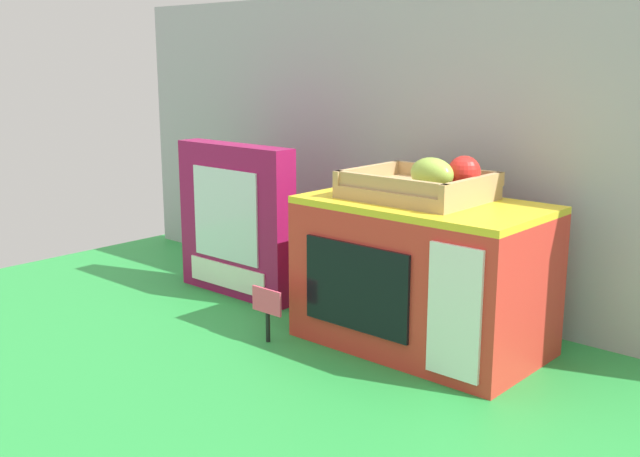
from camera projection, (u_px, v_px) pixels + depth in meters
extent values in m
plane|color=green|center=(340.00, 318.00, 1.49)|extent=(1.70, 1.70, 0.00)
cube|color=#A0A3A8|center=(403.00, 149.00, 1.56)|extent=(1.61, 0.03, 0.63)
cube|color=red|center=(422.00, 278.00, 1.33)|extent=(0.42, 0.24, 0.25)
cube|color=yellow|center=(425.00, 205.00, 1.30)|extent=(0.42, 0.24, 0.01)
cube|color=black|center=(356.00, 287.00, 1.27)|extent=(0.22, 0.01, 0.15)
cube|color=white|center=(454.00, 313.00, 1.14)|extent=(0.09, 0.01, 0.21)
cube|color=tan|center=(419.00, 192.00, 1.32)|extent=(0.23, 0.19, 0.02)
cube|color=tan|center=(389.00, 184.00, 1.25)|extent=(0.23, 0.01, 0.02)
cube|color=tan|center=(446.00, 173.00, 1.38)|extent=(0.23, 0.01, 0.02)
cube|color=tan|center=(370.00, 172.00, 1.38)|extent=(0.01, 0.19, 0.02)
cube|color=tan|center=(474.00, 185.00, 1.24)|extent=(0.01, 0.19, 0.02)
ellipsoid|color=#9EC647|center=(432.00, 174.00, 1.26)|extent=(0.10, 0.07, 0.05)
sphere|color=red|center=(464.00, 172.00, 1.28)|extent=(0.06, 0.06, 0.06)
cube|color=#99144C|center=(236.00, 220.00, 1.61)|extent=(0.30, 0.06, 0.32)
cube|color=silver|center=(225.00, 215.00, 1.59)|extent=(0.19, 0.00, 0.19)
cube|color=white|center=(227.00, 276.00, 1.62)|extent=(0.23, 0.00, 0.05)
cylinder|color=black|center=(268.00, 327.00, 1.36)|extent=(0.01, 0.01, 0.06)
cube|color=#F44C6B|center=(267.00, 301.00, 1.35)|extent=(0.07, 0.00, 0.05)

